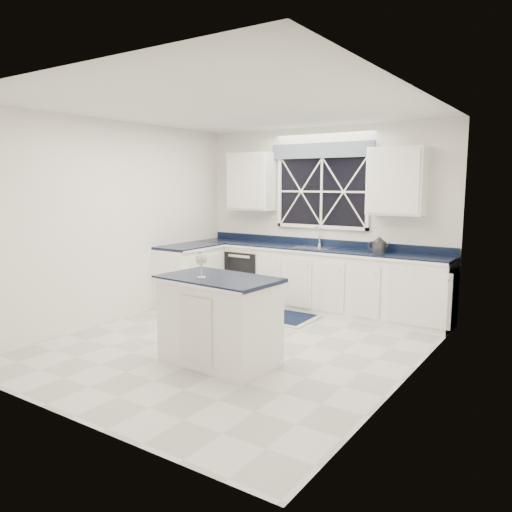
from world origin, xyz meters
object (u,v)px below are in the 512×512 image
Objects in this scene: dishwasher at (251,275)px; island at (219,320)px; kettle at (379,245)px; wine_glass at (201,259)px; soap_bottle at (378,244)px; faucet at (319,235)px.

island reaches higher than dishwasher.
kettle is at bearing 0.71° from dishwasher.
island is 4.57× the size of wine_glass.
island is 2.82m from soap_bottle.
wine_glass is 1.39× the size of soap_bottle.
wine_glass is (-0.90, -2.68, 0.07)m from kettle.
soap_bottle is (0.94, -0.04, -0.06)m from faucet.
island is at bearing -105.13° from soap_bottle.
soap_bottle is (2.04, 0.15, 0.63)m from dishwasher.
kettle is (0.99, -0.17, -0.06)m from faucet.
faucet is 1.01m from kettle.
island is at bearing -109.40° from kettle.
dishwasher is 1.31m from faucet.
island is (0.22, -2.71, -0.64)m from faucet.
soap_bottle is at bearing 4.21° from dishwasher.
dishwasher is at bearing 114.30° from wine_glass.
dishwasher is 2.94× the size of wine_glass.
kettle is at bearing -66.04° from soap_bottle.
soap_bottle is (0.72, 2.67, 0.58)m from island.
faucet reaches higher than kettle.
soap_bottle reaches higher than island.
wine_glass reaches higher than kettle.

